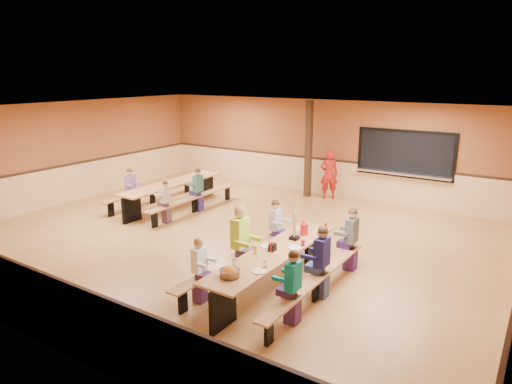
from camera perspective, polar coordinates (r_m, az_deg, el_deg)
The scene contains 23 objects.
ground at distance 10.90m, azimuth -3.19°, elevation -5.78°, with size 12.00×12.00×0.00m, color #9E6C3B.
room_envelope at distance 10.68m, azimuth -3.24°, elevation -2.31°, with size 12.04×10.04×3.02m.
kitchen_pass_through at distance 13.82m, azimuth 18.10°, elevation 4.31°, with size 2.78×0.28×1.38m.
structural_post at distance 14.27m, azimuth 6.58°, elevation 5.30°, with size 0.18×0.18×3.00m, color black.
cafeteria_table_main at distance 8.27m, azimuth 2.39°, elevation -8.71°, with size 1.91×3.70×0.74m.
cafeteria_table_second at distance 13.37m, azimuth -10.42°, elevation 0.25°, with size 1.91×3.70×0.74m.
seated_child_white_left at distance 7.87m, azimuth -7.08°, elevation -9.74°, with size 0.34×0.28×1.14m, color white, non-canonical shape.
seated_adult_yellow at distance 8.70m, azimuth -1.98°, elevation -6.26°, with size 0.46×0.38×1.40m, color #C2E432, non-canonical shape.
seated_child_grey_left at distance 9.76m, azimuth 2.42°, elevation -4.51°, with size 0.37×0.30×1.20m, color beige, non-canonical shape.
seated_child_teal_right at distance 7.21m, azimuth 4.65°, elevation -11.83°, with size 0.36×0.30×1.20m, color #0C8481, non-canonical shape.
seated_child_navy_right at distance 8.03m, azimuth 8.20°, elevation -8.72°, with size 0.40×0.33×1.28m, color navy, non-canonical shape.
seated_child_char_right at distance 9.21m, azimuth 11.83°, elevation -5.85°, with size 0.39×0.32×1.25m, color #484F52, non-canonical shape.
seated_child_purple_sec at distance 13.39m, azimuth -15.39°, elevation 0.29°, with size 0.36×0.30×1.19m, color slate, non-canonical shape.
seated_child_green_sec at distance 12.95m, azimuth -7.24°, elevation 0.24°, with size 0.37×0.30×1.20m, color #2F624E, non-canonical shape.
seated_child_tan_sec at distance 12.04m, azimuth -11.20°, elevation -1.26°, with size 0.32×0.26×1.11m, color #B1A48C, non-canonical shape.
standing_woman at distance 14.27m, azimuth 9.11°, elevation 2.20°, with size 0.56×0.37×1.53m, color #AD1A13.
punch_pitcher at distance 8.96m, azimuth 6.03°, elevation -4.68°, with size 0.16×0.16×0.22m, color #B3171E.
chip_bowl at distance 7.19m, azimuth -3.29°, elevation -9.97°, with size 0.32×0.32×0.15m, color orange, non-canonical shape.
napkin_dispenser at distance 8.16m, azimuth 2.07°, elevation -6.92°, with size 0.10×0.14×0.13m, color black.
condiment_mustard at distance 8.01m, azimuth -0.09°, elevation -7.21°, with size 0.06×0.06×0.17m, color yellow.
condiment_ketchup at distance 8.11m, azimuth 1.93°, elevation -6.92°, with size 0.06×0.06×0.17m, color #B2140F.
table_paddle at distance 8.70m, azimuth 4.85°, elevation -5.08°, with size 0.16×0.16×0.56m.
place_settings at distance 8.17m, azimuth 2.41°, elevation -6.98°, with size 0.65×3.30×0.11m, color beige, non-canonical shape.
Camera 1 is at (6.06, -8.21, 3.82)m, focal length 32.00 mm.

